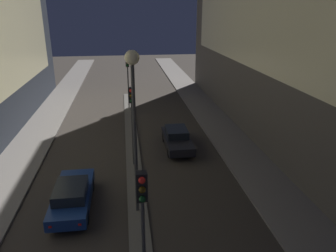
{
  "coord_description": "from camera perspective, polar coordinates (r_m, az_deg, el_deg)",
  "views": [
    {
      "loc": [
        -0.35,
        -3.78,
        9.33
      ],
      "look_at": [
        2.66,
        18.46,
        1.22
      ],
      "focal_mm": 35.0,
      "sensor_mm": 36.0,
      "label": 1
    }
  ],
  "objects": [
    {
      "name": "car_right_lane",
      "position": [
        22.95,
        1.6,
        -2.21
      ],
      "size": [
        1.71,
        4.51,
        1.37
      ],
      "color": "black",
      "rests_on": "ground"
    },
    {
      "name": "car_left_lane",
      "position": [
        16.98,
        -16.34,
        -11.53
      ],
      "size": [
        1.75,
        4.73,
        1.39
      ],
      "color": "navy",
      "rests_on": "ground"
    },
    {
      "name": "traffic_light_mid",
      "position": [
        19.43,
        -6.34,
        2.88
      ],
      "size": [
        0.32,
        0.42,
        4.9
      ],
      "color": "#383838",
      "rests_on": "median_strip"
    },
    {
      "name": "median_strip",
      "position": [
        22.67,
        -6.16,
        -4.39
      ],
      "size": [
        0.95,
        31.82,
        0.11
      ],
      "color": "#56544F",
      "rests_on": "ground"
    },
    {
      "name": "traffic_light_far",
      "position": [
        31.55,
        -7.04,
        9.43
      ],
      "size": [
        0.32,
        0.42,
        4.9
      ],
      "color": "#383838",
      "rests_on": "median_strip"
    },
    {
      "name": "street_lamp",
      "position": [
        14.06,
        -6.04,
        5.17
      ],
      "size": [
        0.62,
        0.62,
        7.62
      ],
      "color": "#383838",
      "rests_on": "median_strip"
    },
    {
      "name": "traffic_light_near",
      "position": [
        9.91,
        -4.44,
        -14.88
      ],
      "size": [
        0.32,
        0.42,
        4.9
      ],
      "color": "#383838",
      "rests_on": "median_strip"
    }
  ]
}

